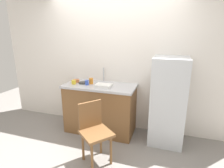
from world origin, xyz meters
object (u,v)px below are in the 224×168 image
Objects in this scene: terracotta_bowl at (76,81)px; refrigerator at (168,101)px; cup_orange at (91,81)px; cup_blue at (87,83)px; cup_yellow at (74,82)px; dish_tray at (104,86)px; chair at (94,130)px; hotplate at (83,83)px.

refrigerator is at bearing -0.47° from terracotta_bowl.
cup_blue is (-0.04, -0.10, -0.01)m from cup_orange.
refrigerator reaches higher than cup_orange.
refrigerator reaches higher than cup_blue.
refrigerator is at bearing 4.17° from cup_yellow.
terracotta_bowl is 1.11× the size of cup_orange.
terracotta_bowl is (-1.72, 0.01, 0.21)m from refrigerator.
dish_tray is 0.34m from cup_blue.
chair is 3.18× the size of dish_tray.
cup_blue is (0.12, -0.08, 0.03)m from hotplate.
cup_orange is at bearing 4.79° from hotplate.
terracotta_bowl is 1.46× the size of cup_yellow.
chair is 7.36× the size of terracotta_bowl.
refrigerator is 1.71m from cup_yellow.
hotplate is (-0.57, 0.83, 0.44)m from chair.
cup_yellow is (-0.71, 0.72, 0.46)m from chair.
dish_tray is 3.37× the size of cup_yellow.
chair is 9.91× the size of cup_blue.
dish_tray is 0.32m from cup_orange.
refrigerator reaches higher than terracotta_bowl.
hotplate is at bearing -10.77° from terracotta_bowl.
dish_tray is at bearing 49.35° from chair.
cup_blue is (0.28, -0.12, 0.02)m from terracotta_bowl.
chair is at bearing -58.49° from cup_blue.
cup_blue is 0.26m from cup_yellow.
chair is 5.24× the size of hotplate.
cup_orange is at bearing -179.84° from refrigerator.
refrigerator is 1.13m from dish_tray.
terracotta_bowl is 1.35× the size of cup_blue.
hotplate reaches higher than chair.
terracotta_bowl is at bearing 167.08° from dish_tray.
hotplate is (-1.55, -0.02, 0.20)m from refrigerator.
refrigerator is at bearing 0.64° from hotplate.
hotplate is at bearing 144.40° from cup_blue.
dish_tray is 2.32× the size of terracotta_bowl.
cup_blue reaches higher than cup_yellow.
refrigerator is 1.56m from hotplate.
cup_orange is 1.21× the size of cup_blue.
dish_tray is at bearing -22.86° from cup_orange.
chair is 1.10m from hotplate.
hotplate is 1.56× the size of cup_orange.
cup_orange reaches higher than terracotta_bowl.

